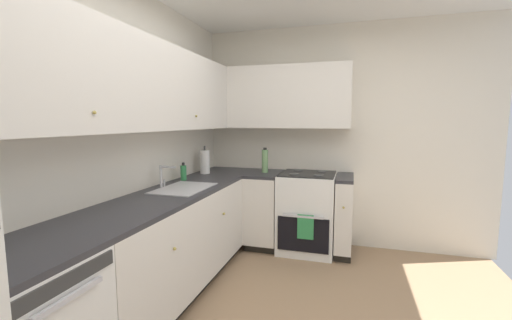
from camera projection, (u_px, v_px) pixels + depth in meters
The scene contains 14 objects.
wall_back at pixel (93, 148), 2.34m from camera, with size 4.21×0.05×2.59m, color silver.
wall_right at pixel (340, 137), 3.86m from camera, with size 0.05×3.33×2.59m, color silver.
lower_cabinets_back at pixel (170, 246), 2.78m from camera, with size 2.02×0.62×0.85m.
countertop_back at pixel (169, 195), 2.73m from camera, with size 3.22×0.60×0.04m, color #2D2D33.
lower_cabinets_right at pixel (290, 212), 3.81m from camera, with size 0.62×1.18×0.85m.
countertop_right at pixel (290, 175), 3.75m from camera, with size 0.60×1.18×0.03m.
oven_range at pixel (307, 211), 3.76m from camera, with size 0.68×0.62×1.04m.
upper_cabinets_back at pixel (138, 85), 2.51m from camera, with size 2.90×0.34×0.71m.
upper_cabinets_right at pixel (275, 98), 3.84m from camera, with size 0.32×1.73×0.71m.
sink at pixel (184, 193), 2.92m from camera, with size 0.59×0.40×0.10m.
faucet at pixel (163, 174), 2.96m from camera, with size 0.07×0.16×0.20m.
soap_bottle at pixel (183, 173), 3.32m from camera, with size 0.06×0.06×0.18m.
paper_towel_roll at pixel (205, 162), 3.75m from camera, with size 0.11×0.11×0.33m.
oil_bottle at pixel (265, 161), 3.82m from camera, with size 0.07×0.07×0.29m.
Camera 1 is at (-1.91, -0.14, 1.48)m, focal length 22.96 mm.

